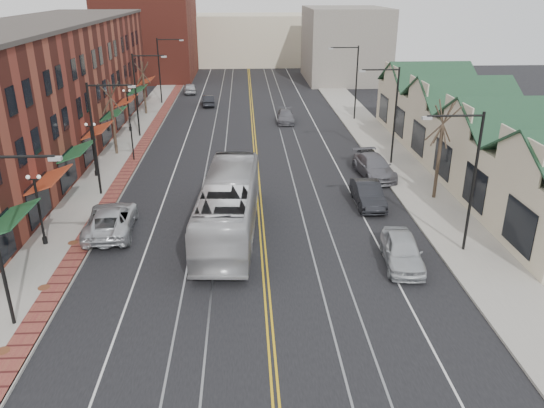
{
  "coord_description": "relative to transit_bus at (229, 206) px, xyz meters",
  "views": [
    {
      "loc": [
        -0.95,
        -20.56,
        14.26
      ],
      "look_at": [
        0.61,
        8.88,
        2.0
      ],
      "focal_mm": 35.0,
      "sensor_mm": 36.0,
      "label": 1
    }
  ],
  "objects": [
    {
      "name": "distant_car_far",
      "position": [
        -6.5,
        45.81,
        -1.11
      ],
      "size": [
        2.08,
        4.31,
        1.42
      ],
      "primitive_type": "imported",
      "rotation": [
        0.0,
        0.0,
        3.24
      ],
      "color": "#AEB1B6",
      "rests_on": "ground"
    },
    {
      "name": "manhole_near",
      "position": [
        -9.2,
        -11.16,
        -1.66
      ],
      "size": [
        0.6,
        0.6,
        0.02
      ],
      "primitive_type": "cylinder",
      "color": "#592D19",
      "rests_on": "sidewalk_left"
    },
    {
      "name": "tree_right_mid",
      "position": [
        14.5,
        4.84,
        1.93
      ],
      "size": [
        1.9,
        1.46,
        6.93
      ],
      "color": "#382B21",
      "rests_on": "sidewalk_right"
    },
    {
      "name": "lamppost_l_3",
      "position": [
        -10.8,
        24.84,
        0.38
      ],
      "size": [
        0.84,
        0.28,
        4.27
      ],
      "color": "black",
      "rests_on": "sidewalk_left"
    },
    {
      "name": "streetlight_r_0",
      "position": [
        13.05,
        -3.16,
        3.21
      ],
      "size": [
        3.33,
        0.25,
        8.0
      ],
      "color": "black",
      "rests_on": "sidewalk_right"
    },
    {
      "name": "building_left",
      "position": [
        -17.0,
        17.84,
        3.68
      ],
      "size": [
        10.0,
        50.0,
        11.0
      ],
      "primitive_type": "cube",
      "color": "maroon",
      "rests_on": "ground"
    },
    {
      "name": "streetlight_l_0",
      "position": [
        -9.05,
        -9.16,
        3.21
      ],
      "size": [
        3.33,
        0.25,
        8.0
      ],
      "color": "black",
      "rests_on": "sidewalk_left"
    },
    {
      "name": "transit_bus",
      "position": [
        0.0,
        0.0,
        0.0
      ],
      "size": [
        3.95,
        13.24,
        3.64
      ],
      "primitive_type": "imported",
      "rotation": [
        0.0,
        0.0,
        3.07
      ],
      "color": "#BEBDC0",
      "rests_on": "ground"
    },
    {
      "name": "distant_car_right",
      "position": [
        5.64,
        28.22,
        -1.15
      ],
      "size": [
        2.08,
        4.67,
        1.33
      ],
      "primitive_type": "imported",
      "rotation": [
        0.0,
        0.0,
        -0.05
      ],
      "color": "slate",
      "rests_on": "ground"
    },
    {
      "name": "ground",
      "position": [
        2.0,
        -9.16,
        -1.82
      ],
      "size": [
        160.0,
        160.0,
        0.0
      ],
      "primitive_type": "plane",
      "color": "black",
      "rests_on": "ground"
    },
    {
      "name": "lamppost_l_1",
      "position": [
        -10.8,
        -1.16,
        0.38
      ],
      "size": [
        0.84,
        0.28,
        4.27
      ],
      "color": "black",
      "rests_on": "sidewalk_left"
    },
    {
      "name": "streetlight_l_2",
      "position": [
        -9.05,
        22.84,
        3.21
      ],
      "size": [
        3.33,
        0.25,
        8.0
      ],
      "color": "black",
      "rests_on": "sidewalk_left"
    },
    {
      "name": "backdrop_left",
      "position": [
        -14.0,
        60.84,
        5.18
      ],
      "size": [
        14.0,
        18.0,
        14.0
      ],
      "primitive_type": "cube",
      "color": "maroon",
      "rests_on": "ground"
    },
    {
      "name": "backdrop_right",
      "position": [
        17.0,
        55.84,
        3.68
      ],
      "size": [
        12.0,
        16.0,
        11.0
      ],
      "primitive_type": "cube",
      "color": "slate",
      "rests_on": "ground"
    },
    {
      "name": "sidewalk_right",
      "position": [
        14.0,
        10.84,
        -1.74
      ],
      "size": [
        4.0,
        120.0,
        0.15
      ],
      "primitive_type": "cube",
      "color": "gray",
      "rests_on": "ground"
    },
    {
      "name": "streetlight_r_2",
      "position": [
        13.05,
        28.84,
        3.21
      ],
      "size": [
        3.33,
        0.25,
        8.0
      ],
      "color": "black",
      "rests_on": "sidewalk_right"
    },
    {
      "name": "manhole_far",
      "position": [
        -9.2,
        -1.16,
        -1.66
      ],
      "size": [
        0.6,
        0.6,
        0.02
      ],
      "primitive_type": "cylinder",
      "color": "#592D19",
      "rests_on": "sidewalk_left"
    },
    {
      "name": "streetlight_l_3",
      "position": [
        -9.05,
        38.84,
        3.21
      ],
      "size": [
        3.33,
        0.25,
        8.0
      ],
      "color": "black",
      "rests_on": "sidewalk_left"
    },
    {
      "name": "streetlight_l_1",
      "position": [
        -9.05,
        6.84,
        3.21
      ],
      "size": [
        3.33,
        0.25,
        8.0
      ],
      "color": "black",
      "rests_on": "sidewalk_left"
    },
    {
      "name": "lamppost_l_2",
      "position": [
        -10.8,
        10.84,
        0.38
      ],
      "size": [
        0.84,
        0.28,
        4.27
      ],
      "color": "black",
      "rests_on": "sidewalk_left"
    },
    {
      "name": "building_right",
      "position": [
        20.0,
        10.84,
        0.48
      ],
      "size": [
        8.0,
        36.0,
        4.6
      ],
      "primitive_type": "cube",
      "color": "beige",
      "rests_on": "ground"
    },
    {
      "name": "sidewalk_left",
      "position": [
        -10.0,
        10.84,
        -1.74
      ],
      "size": [
        4.0,
        120.0,
        0.15
      ],
      "primitive_type": "cube",
      "color": "gray",
      "rests_on": "ground"
    },
    {
      "name": "parked_car_b",
      "position": [
        9.5,
        4.01,
        -1.01
      ],
      "size": [
        1.72,
        4.89,
        1.61
      ],
      "primitive_type": "imported",
      "rotation": [
        0.0,
        0.0,
        -0.0
      ],
      "color": "black",
      "rests_on": "ground"
    },
    {
      "name": "tree_left_near",
      "position": [
        -10.5,
        16.84,
        1.69
      ],
      "size": [
        1.78,
        1.37,
        6.48
      ],
      "color": "#382B21",
      "rests_on": "sidewalk_left"
    },
    {
      "name": "parked_car_c",
      "position": [
        11.3,
        9.85,
        -0.99
      ],
      "size": [
        2.92,
        5.95,
        1.67
      ],
      "primitive_type": "imported",
      "rotation": [
        0.0,
        0.0,
        0.1
      ],
      "color": "slate",
      "rests_on": "ground"
    },
    {
      "name": "parked_suv",
      "position": [
        -7.3,
        0.51,
        -0.98
      ],
      "size": [
        3.26,
        6.26,
        1.68
      ],
      "primitive_type": "imported",
      "rotation": [
        0.0,
        0.0,
        3.22
      ],
      "color": "silver",
      "rests_on": "ground"
    },
    {
      "name": "backdrop_mid",
      "position": [
        2.0,
        75.84,
        2.68
      ],
      "size": [
        22.0,
        14.0,
        9.0
      ],
      "primitive_type": "cube",
      "color": "beige",
      "rests_on": "ground"
    },
    {
      "name": "parked_car_d",
      "position": [
        11.3,
        11.96,
        -1.07
      ],
      "size": [
        2.21,
        4.54,
        1.49
      ],
      "primitive_type": "imported",
      "rotation": [
        0.0,
        0.0,
        -0.1
      ],
      "color": "black",
      "rests_on": "ground"
    },
    {
      "name": "streetlight_r_1",
      "position": [
        13.05,
        12.84,
        3.21
      ],
      "size": [
        3.33,
        0.25,
        8.0
      ],
      "color": "black",
      "rests_on": "sidewalk_right"
    },
    {
      "name": "tree_left_far",
      "position": [
        -10.5,
        32.84,
        1.46
      ],
      "size": [
        1.66,
        1.28,
        6.02
      ],
      "color": "#382B21",
      "rests_on": "sidewalk_left"
    },
    {
      "name": "parked_car_a",
      "position": [
        9.5,
        -4.48,
        -0.99
      ],
      "size": [
        2.47,
        5.07,
        1.67
      ],
      "primitive_type": "imported",
      "rotation": [
        0.0,
        0.0,
        -0.1
      ],
      "color": "#BABEC2",
      "rests_on": "ground"
    },
    {
      "name": "distant_car_left",
      "position": [
        -3.46,
        37.37,
        -1.15
      ],
      "size": [
        1.81,
        4.19,
        1.34
      ],
      "primitive_type": "imported",
      "rotation": [
        0.0,
        0.0,
        3.24
      ],
      "color": "black",
      "rests_on": "ground"
    },
    {
      "name": "manhole_mid",
      "position": [
        -9.2,
        -6.16,
        -1.66
      ],
      "size": [
        0.6,
        0.6,
        0.02
      ],
      "primitive_type": "cylinder",
      "color": "#592D19",
      "rests_on": "sidewalk_left"
    },
    {
      "name": "traffic_signal",
      "position": [
        -8.6,
        14.84,
        0.53
      ],
      "size": [
        0.18,
        0.15,
        3.8
      ],
      "color": "black",
      "rests_on": "sidewalk_left"
    }
  ]
}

